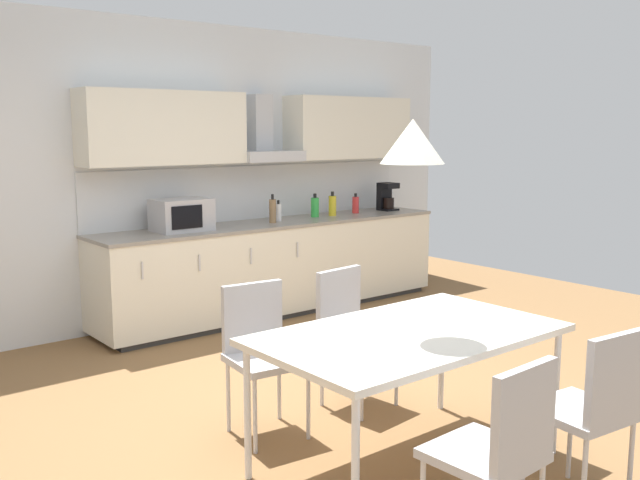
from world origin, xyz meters
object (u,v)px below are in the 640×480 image
at_px(bottle_yellow, 332,205).
at_px(bottle_green, 315,207).
at_px(pendant_lamp, 413,141).
at_px(bottle_red, 356,205).
at_px(bottle_brown, 273,211).
at_px(chair_far_right, 350,323).
at_px(microwave, 182,215).
at_px(chair_far_left, 261,343).
at_px(bottle_white, 278,212).
at_px(chair_near_right, 595,400).
at_px(chair_near_left, 501,442).
at_px(dining_table, 409,339).
at_px(coffee_maker, 386,196).

xyz_separation_m(bottle_yellow, bottle_green, (-0.21, 0.02, -0.00)).
bearing_deg(pendant_lamp, bottle_red, 52.19).
distance_m(bottle_brown, bottle_red, 1.13).
bearing_deg(bottle_yellow, chair_far_right, -127.70).
xyz_separation_m(bottle_red, chair_far_right, (-2.05, -2.24, -0.44)).
distance_m(microwave, chair_far_left, 2.37).
xyz_separation_m(bottle_brown, bottle_white, (0.11, 0.06, -0.03)).
bearing_deg(chair_near_right, chair_near_left, -179.96).
height_order(dining_table, pendant_lamp, pendant_lamp).
xyz_separation_m(dining_table, pendant_lamp, (0.00, -0.00, 1.01)).
bearing_deg(bottle_green, chair_near_left, -119.25).
relative_size(bottle_white, chair_far_right, 0.23).
bearing_deg(dining_table, bottle_white, 65.73).
xyz_separation_m(coffee_maker, dining_table, (-2.84, -3.08, -0.34)).
distance_m(microwave, coffee_maker, 2.50).
height_order(bottle_red, chair_near_left, bottle_red).
height_order(bottle_brown, dining_table, bottle_brown).
bearing_deg(bottle_brown, chair_far_right, -113.24).
xyz_separation_m(bottle_red, chair_near_right, (-2.05, -3.94, -0.44)).
height_order(bottle_brown, bottle_red, bottle_brown).
bearing_deg(chair_far_left, coffee_maker, 35.06).
xyz_separation_m(dining_table, chair_far_left, (-0.35, 0.85, -0.16)).
relative_size(coffee_maker, bottle_brown, 1.11).
bearing_deg(chair_near_left, pendant_lamp, 67.47).
xyz_separation_m(microwave, pendant_lamp, (-0.34, -3.06, 0.68)).
height_order(bottle_white, pendant_lamp, pendant_lamp).
bearing_deg(dining_table, bottle_brown, 67.06).
bearing_deg(pendant_lamp, dining_table, 90.00).
bearing_deg(pendant_lamp, bottle_yellow, 56.08).
xyz_separation_m(coffee_maker, chair_far_left, (-3.19, -2.24, -0.50)).
relative_size(dining_table, pendant_lamp, 4.93).
distance_m(chair_near_left, pendant_lamp, 1.48).
bearing_deg(bottle_red, microwave, -179.10).
bearing_deg(bottle_green, chair_far_right, -123.89).
bearing_deg(dining_table, bottle_green, 59.05).
distance_m(chair_near_right, chair_far_right, 1.69).
height_order(coffee_maker, bottle_green, coffee_maker).
bearing_deg(chair_far_left, microwave, 72.69).
height_order(dining_table, chair_far_left, chair_far_left).
bearing_deg(bottle_white, bottle_yellow, 0.81).
xyz_separation_m(microwave, chair_far_right, (0.00, -2.21, -0.49)).
xyz_separation_m(bottle_white, dining_table, (-1.38, -3.07, -0.28)).
xyz_separation_m(microwave, chair_near_left, (-0.69, -3.90, -0.49)).
height_order(bottle_green, bottle_white, bottle_green).
height_order(dining_table, chair_near_right, chair_near_right).
bearing_deg(microwave, bottle_yellow, 0.69).
bearing_deg(dining_table, chair_far_left, 112.18).
height_order(bottle_brown, pendant_lamp, pendant_lamp).
relative_size(bottle_yellow, dining_table, 0.16).
xyz_separation_m(bottle_red, chair_near_left, (-2.75, -3.94, -0.44)).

